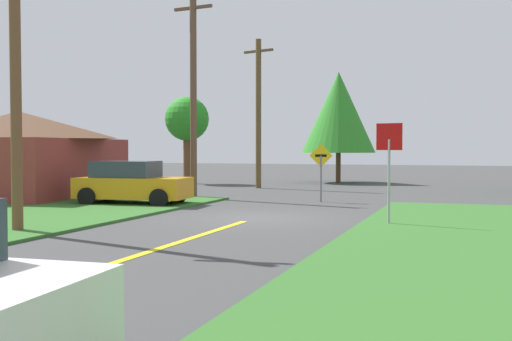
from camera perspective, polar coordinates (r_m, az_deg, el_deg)
name	(u,v)px	position (r m, az deg, el deg)	size (l,w,h in m)	color
ground_plane	(256,218)	(18.67, -0.03, -4.38)	(120.00, 120.00, 0.00)	#3F3F3F
lane_stripe_center	(107,265)	(11.52, -13.52, -8.46)	(0.20, 14.00, 0.01)	yellow
stop_sign	(389,154)	(16.96, 12.14, 1.47)	(0.71, 0.21, 2.76)	#9EA0A8
parked_car_near_building	(131,183)	(23.25, -11.39, -1.15)	(4.23, 2.27, 1.62)	orange
utility_pole_near	(15,52)	(16.55, -21.25, 10.14)	(1.80, 0.35, 8.64)	brown
utility_pole_mid	(193,92)	(26.08, -5.78, 7.19)	(1.80, 0.35, 8.58)	brown
utility_pole_far	(258,112)	(32.42, 0.23, 5.44)	(1.76, 0.62, 7.75)	brown
direction_sign	(321,166)	(24.25, 5.99, 0.41)	(0.90, 0.12, 2.25)	slate
pine_tree_center	(339,112)	(37.72, 7.59, 5.33)	(4.42, 4.42, 6.68)	brown
oak_tree_right	(187,120)	(36.80, -6.36, 4.63)	(2.59, 2.59, 5.11)	brown
barn	(19,154)	(28.26, -20.97, 1.40)	(7.21, 8.01, 3.66)	maroon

